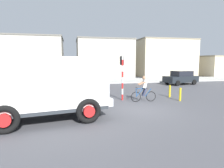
% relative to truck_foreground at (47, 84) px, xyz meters
% --- Properties ---
extents(ground_plane, '(120.00, 120.00, 0.00)m').
position_rel_truck_foreground_xyz_m(ground_plane, '(4.69, 0.67, -1.67)').
color(ground_plane, '#4C4C51').
extents(sidewalk_far, '(80.00, 5.00, 0.16)m').
position_rel_truck_foreground_xyz_m(sidewalk_far, '(4.69, 15.60, -1.59)').
color(sidewalk_far, '#ADADA8').
rests_on(sidewalk_far, ground).
extents(truck_foreground, '(5.77, 3.54, 2.90)m').
position_rel_truck_foreground_xyz_m(truck_foreground, '(0.00, 0.00, 0.00)').
color(truck_foreground, white).
rests_on(truck_foreground, ground).
extents(cyclist, '(1.73, 0.50, 1.72)m').
position_rel_truck_foreground_xyz_m(cyclist, '(5.81, 2.77, -0.80)').
color(cyclist, black).
rests_on(cyclist, ground).
extents(traffic_light_pole, '(0.24, 0.43, 3.20)m').
position_rel_truck_foreground_xyz_m(traffic_light_pole, '(4.55, 3.66, 0.40)').
color(traffic_light_pole, red).
rests_on(traffic_light_pole, ground).
extents(car_red_near, '(4.28, 2.54, 1.60)m').
position_rel_truck_foreground_xyz_m(car_red_near, '(13.59, 10.74, -0.85)').
color(car_red_near, '#1E2328').
rests_on(car_red_near, ground).
extents(car_white_mid, '(4.29, 2.60, 1.60)m').
position_rel_truck_foreground_xyz_m(car_white_mid, '(1.98, 10.50, -0.85)').
color(car_white_mid, red).
rests_on(car_white_mid, ground).
extents(pedestrian_near_kerb, '(0.34, 0.22, 1.62)m').
position_rel_truck_foreground_xyz_m(pedestrian_near_kerb, '(4.58, 10.34, -0.82)').
color(pedestrian_near_kerb, '#2D334C').
rests_on(pedestrian_near_kerb, ground).
extents(bollard_near, '(0.14, 0.14, 0.90)m').
position_rel_truck_foreground_xyz_m(bollard_near, '(8.34, 2.45, -1.22)').
color(bollard_near, gold).
rests_on(bollard_near, ground).
extents(bollard_far, '(0.14, 0.14, 0.90)m').
position_rel_truck_foreground_xyz_m(bollard_far, '(8.34, 3.85, -1.22)').
color(bollard_far, gold).
rests_on(bollard_far, ground).
extents(building_corner_left, '(9.78, 7.84, 6.46)m').
position_rel_truck_foreground_xyz_m(building_corner_left, '(-4.97, 23.09, 1.57)').
color(building_corner_left, '#B2AD9E').
rests_on(building_corner_left, ground).
extents(building_mid_block, '(9.02, 7.33, 6.28)m').
position_rel_truck_foreground_xyz_m(building_mid_block, '(6.56, 22.83, 1.48)').
color(building_mid_block, '#B2AD9E').
rests_on(building_mid_block, ground).
extents(building_corner_right, '(10.00, 6.28, 6.54)m').
position_rel_truck_foreground_xyz_m(building_corner_right, '(17.60, 22.65, 1.61)').
color(building_corner_right, beige).
rests_on(building_corner_right, ground).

